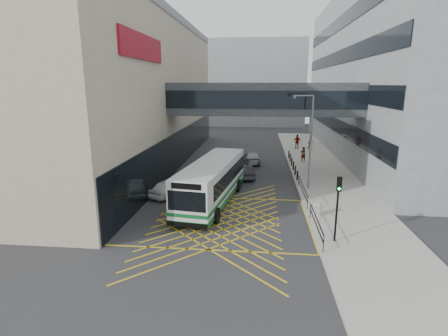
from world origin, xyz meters
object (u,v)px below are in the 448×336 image
(bus, at_px, (213,181))
(car_dark, at_px, (245,171))
(litter_bin, at_px, (318,208))
(pedestrian_a, at_px, (303,154))
(car_silver, at_px, (252,157))
(car_white, at_px, (170,187))
(street_lamp, at_px, (309,137))
(pedestrian_c, at_px, (297,142))
(pedestrian_b, at_px, (311,143))
(traffic_light, at_px, (338,200))

(bus, distance_m, car_dark, 7.79)
(litter_bin, bearing_deg, bus, 162.63)
(pedestrian_a, bearing_deg, car_silver, -10.36)
(car_white, xyz_separation_m, street_lamp, (11.24, 2.61, 3.95))
(pedestrian_c, bearing_deg, bus, 83.68)
(car_dark, xyz_separation_m, litter_bin, (5.40, -9.77, -0.00))
(car_dark, xyz_separation_m, pedestrian_b, (8.38, 15.33, 0.44))
(car_white, distance_m, litter_bin, 11.80)
(bus, relative_size, street_lamp, 1.50)
(litter_bin, height_order, pedestrian_b, pedestrian_b)
(bus, bearing_deg, pedestrian_b, 73.16)
(street_lamp, bearing_deg, pedestrian_a, 72.76)
(traffic_light, bearing_deg, car_dark, 119.28)
(car_silver, xyz_separation_m, traffic_light, (5.23, -20.58, 1.96))
(car_white, height_order, traffic_light, traffic_light)
(traffic_light, xyz_separation_m, litter_bin, (-0.34, 4.11, -2.01))
(traffic_light, height_order, pedestrian_c, traffic_light)
(litter_bin, bearing_deg, car_dark, 118.91)
(bus, xyz_separation_m, pedestrian_b, (10.49, 22.75, -0.65))
(bus, relative_size, litter_bin, 12.14)
(bus, bearing_deg, car_white, 168.19)
(bus, bearing_deg, litter_bin, -9.46)
(traffic_light, relative_size, pedestrian_b, 2.07)
(car_white, bearing_deg, bus, -177.08)
(car_silver, relative_size, traffic_light, 1.16)
(bus, xyz_separation_m, traffic_light, (7.84, -6.46, 0.92))
(street_lamp, bearing_deg, pedestrian_b, 68.93)
(street_lamp, relative_size, pedestrian_b, 4.24)
(traffic_light, relative_size, pedestrian_c, 1.96)
(litter_bin, height_order, pedestrian_a, pedestrian_a)
(bus, bearing_deg, pedestrian_a, 67.95)
(traffic_light, bearing_deg, street_lamp, 98.52)
(car_white, relative_size, pedestrian_b, 2.36)
(traffic_light, bearing_deg, car_silver, 111.10)
(pedestrian_b, bearing_deg, traffic_light, -122.77)
(car_white, xyz_separation_m, car_silver, (6.31, 12.79, -0.00))
(car_dark, relative_size, litter_bin, 4.26)
(car_white, relative_size, street_lamp, 0.56)
(car_silver, xyz_separation_m, pedestrian_c, (6.06, 8.96, 0.45))
(bus, height_order, car_silver, bus)
(street_lamp, xyz_separation_m, pedestrian_c, (1.13, 19.14, -3.50))
(bus, relative_size, pedestrian_c, 6.04)
(car_dark, relative_size, pedestrian_a, 2.44)
(street_lamp, height_order, pedestrian_c, street_lamp)
(car_silver, height_order, pedestrian_b, pedestrian_b)
(car_white, xyz_separation_m, traffic_light, (11.54, -7.78, 1.96))
(car_white, height_order, car_dark, car_white)
(car_dark, xyz_separation_m, pedestrian_c, (6.56, 15.66, 0.49))
(car_silver, bearing_deg, street_lamp, 108.75)
(pedestrian_c, bearing_deg, street_lamp, 100.88)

